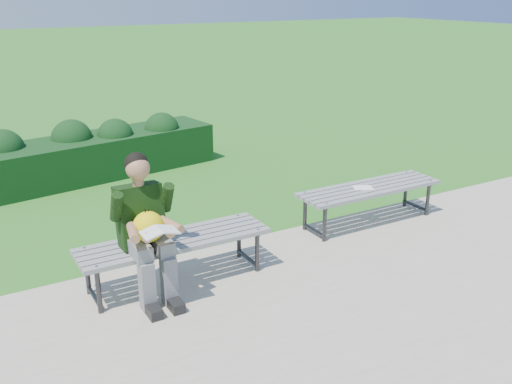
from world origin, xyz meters
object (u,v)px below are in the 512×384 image
(hedge, at_px, (94,151))
(seated_boy, at_px, (145,224))
(bench_left, at_px, (175,244))
(paper_sheet, at_px, (363,188))
(bench_right, at_px, (369,191))

(hedge, xyz_separation_m, seated_boy, (-0.54, -3.85, 0.34))
(hedge, distance_m, bench_left, 3.75)
(bench_left, xyz_separation_m, paper_sheet, (2.46, 0.25, 0.06))
(seated_boy, bearing_deg, hedge, 82.02)
(bench_left, height_order, paper_sheet, bench_left)
(hedge, distance_m, paper_sheet, 4.14)
(hedge, bearing_deg, bench_right, -56.51)
(bench_right, relative_size, seated_boy, 1.37)
(bench_right, height_order, seated_boy, seated_boy)
(bench_left, distance_m, paper_sheet, 2.47)
(bench_left, distance_m, seated_boy, 0.44)
(paper_sheet, bearing_deg, seated_boy, -172.87)
(bench_right, bearing_deg, paper_sheet, -180.00)
(hedge, height_order, seated_boy, seated_boy)
(hedge, xyz_separation_m, bench_right, (2.32, -3.50, 0.04))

